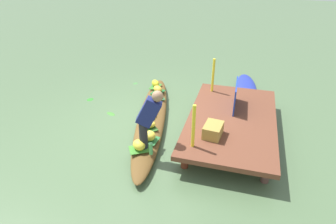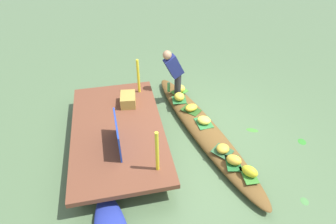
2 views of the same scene
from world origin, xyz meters
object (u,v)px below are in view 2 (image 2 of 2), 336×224
banana_bunch_1 (204,120)px  vendor_boat (203,129)px  banana_bunch_2 (180,88)px  banana_bunch_3 (191,108)px  banana_bunch_0 (250,171)px  vendor_person (174,70)px  banana_bunch_5 (223,149)px  banana_bunch_4 (179,97)px  water_bottle (169,87)px  market_banner (118,134)px  produce_crate (128,100)px  banana_bunch_6 (234,160)px

banana_bunch_1 → vendor_boat: bearing=162.3°
banana_bunch_2 → banana_bunch_3: bearing=-174.1°
banana_bunch_0 → vendor_person: bearing=15.5°
banana_bunch_5 → vendor_person: bearing=13.6°
vendor_boat → banana_bunch_0: banana_bunch_0 is taller
banana_bunch_1 → vendor_person: vendor_person is taller
banana_bunch_0 → banana_bunch_5: banana_bunch_0 is taller
banana_bunch_4 → vendor_person: bearing=18.3°
vendor_boat → banana_bunch_0: size_ratio=15.15×
banana_bunch_0 → banana_bunch_5: (0.64, 0.25, -0.02)m
banana_bunch_4 → water_bottle: water_bottle is taller
vendor_boat → water_bottle: 1.51m
market_banner → banana_bunch_1: bearing=-75.6°
banana_bunch_1 → produce_crate: produce_crate is taller
banana_bunch_3 → vendor_person: (0.68, 0.26, 0.61)m
banana_bunch_0 → banana_bunch_5: bearing=21.6°
banana_bunch_1 → banana_bunch_6: banana_bunch_6 is taller
vendor_boat → banana_bunch_5: size_ratio=17.58×
vendor_boat → water_bottle: (1.42, 0.46, 0.24)m
vendor_person → banana_bunch_2: bearing=-60.7°
vendor_boat → market_banner: (-0.45, 1.80, 0.61)m
market_banner → produce_crate: market_banner is taller
banana_bunch_3 → banana_bunch_6: size_ratio=1.05×
banana_bunch_3 → water_bottle: 0.92m
banana_bunch_4 → banana_bunch_6: (-2.13, -0.50, -0.01)m
banana_bunch_4 → banana_bunch_5: 1.86m
banana_bunch_3 → vendor_person: vendor_person is taller
banana_bunch_4 → market_banner: market_banner is taller
produce_crate → banana_bunch_5: bearing=-135.0°
banana_bunch_0 → banana_bunch_1: (1.52, 0.35, -0.02)m
vendor_boat → banana_bunch_4: 1.06m
banana_bunch_6 → produce_crate: produce_crate is taller
banana_bunch_5 → water_bottle: size_ratio=1.03×
water_bottle → banana_bunch_0: bearing=-163.8°
banana_bunch_0 → banana_bunch_6: banana_bunch_0 is taller
banana_bunch_1 → banana_bunch_5: banana_bunch_1 is taller
banana_bunch_6 → produce_crate: bearing=41.3°
banana_bunch_3 → banana_bunch_4: 0.47m
banana_bunch_1 → banana_bunch_4: banana_bunch_4 is taller
market_banner → produce_crate: 1.31m
banana_bunch_1 → water_bottle: water_bottle is taller
banana_bunch_3 → water_bottle: (0.86, 0.34, 0.05)m
banana_bunch_3 → vendor_person: 0.95m
banana_bunch_1 → water_bottle: size_ratio=1.17×
banana_bunch_6 → water_bottle: (2.55, 0.67, 0.03)m
banana_bunch_4 → vendor_person: vendor_person is taller
banana_bunch_5 → banana_bunch_3: bearing=9.9°
banana_bunch_3 → produce_crate: 1.43m
market_banner → banana_bunch_2: bearing=-43.3°
produce_crate → banana_bunch_4: bearing=-81.1°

